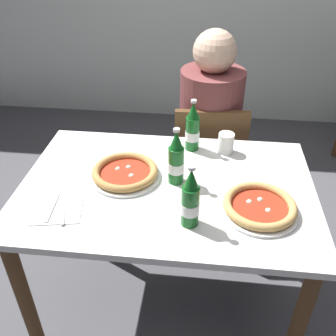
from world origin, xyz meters
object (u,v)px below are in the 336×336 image
(beer_bottle_center, at_px, (176,160))
(beer_bottle_right, at_px, (190,201))
(chair_behind_table, at_px, (208,161))
(dining_table_main, at_px, (167,206))
(beer_bottle_left, at_px, (193,129))
(diner_seated, at_px, (209,141))
(pizza_margherita_near, at_px, (125,173))
(pizza_marinara_far, at_px, (259,207))
(napkin_with_cutlery, at_px, (58,208))
(paper_cup, at_px, (226,143))

(beer_bottle_center, relative_size, beer_bottle_right, 1.00)
(chair_behind_table, relative_size, beer_bottle_center, 3.44)
(dining_table_main, xyz_separation_m, beer_bottle_left, (0.09, 0.30, 0.22))
(dining_table_main, relative_size, beer_bottle_center, 4.86)
(chair_behind_table, height_order, diner_seated, diner_seated)
(dining_table_main, height_order, beer_bottle_left, beer_bottle_left)
(diner_seated, distance_m, pizza_margherita_near, 0.74)
(pizza_marinara_far, height_order, napkin_with_cutlery, pizza_marinara_far)
(beer_bottle_left, height_order, paper_cup, beer_bottle_left)
(chair_behind_table, relative_size, pizza_margherita_near, 2.86)
(beer_bottle_left, bearing_deg, paper_cup, -4.91)
(dining_table_main, relative_size, beer_bottle_left, 4.86)
(pizza_marinara_far, height_order, beer_bottle_center, beer_bottle_center)
(beer_bottle_right, bearing_deg, dining_table_main, 116.43)
(diner_seated, height_order, beer_bottle_right, diner_seated)
(chair_behind_table, bearing_deg, beer_bottle_left, 71.66)
(chair_behind_table, distance_m, paper_cup, 0.46)
(napkin_with_cutlery, bearing_deg, pizza_margherita_near, 47.71)
(diner_seated, relative_size, beer_bottle_center, 4.89)
(pizza_margherita_near, height_order, napkin_with_cutlery, pizza_margherita_near)
(chair_behind_table, xyz_separation_m, napkin_with_cutlery, (-0.56, -0.80, 0.27))
(beer_bottle_left, bearing_deg, pizza_margherita_near, -135.41)
(diner_seated, distance_m, beer_bottle_left, 0.46)
(paper_cup, bearing_deg, pizza_marinara_far, -73.46)
(diner_seated, xyz_separation_m, beer_bottle_right, (-0.06, -0.88, 0.27))
(beer_bottle_left, bearing_deg, beer_bottle_right, -87.47)
(beer_bottle_center, bearing_deg, pizza_marinara_far, -25.03)
(beer_bottle_center, height_order, paper_cup, beer_bottle_center)
(beer_bottle_left, bearing_deg, diner_seated, 77.48)
(dining_table_main, distance_m, napkin_with_cutlery, 0.45)
(dining_table_main, distance_m, beer_bottle_right, 0.33)
(beer_bottle_right, distance_m, paper_cup, 0.52)
(pizza_marinara_far, height_order, paper_cup, paper_cup)
(chair_behind_table, distance_m, beer_bottle_center, 0.70)
(diner_seated, relative_size, pizza_margherita_near, 4.07)
(pizza_margherita_near, height_order, beer_bottle_right, beer_bottle_right)
(pizza_margherita_near, bearing_deg, beer_bottle_left, 44.59)
(beer_bottle_center, xyz_separation_m, napkin_with_cutlery, (-0.43, -0.22, -0.10))
(dining_table_main, bearing_deg, diner_seated, 75.94)
(pizza_margherita_near, bearing_deg, pizza_marinara_far, -16.39)
(beer_bottle_right, bearing_deg, diner_seated, 86.24)
(napkin_with_cutlery, relative_size, paper_cup, 2.20)
(dining_table_main, relative_size, diner_seated, 0.99)
(pizza_margherita_near, distance_m, pizza_marinara_far, 0.56)
(pizza_marinara_far, xyz_separation_m, beer_bottle_right, (-0.25, -0.09, 0.08))
(pizza_marinara_far, bearing_deg, paper_cup, 106.54)
(pizza_margherita_near, height_order, beer_bottle_center, beer_bottle_center)
(diner_seated, height_order, beer_bottle_center, diner_seated)
(diner_seated, distance_m, paper_cup, 0.44)
(dining_table_main, relative_size, pizza_marinara_far, 4.09)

